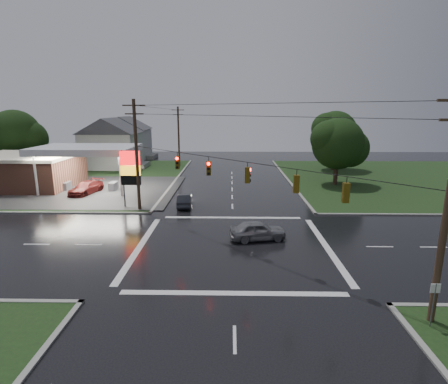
{
  "coord_description": "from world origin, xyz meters",
  "views": [
    {
      "loc": [
        -0.22,
        -24.7,
        10.04
      ],
      "look_at": [
        -0.78,
        4.91,
        3.0
      ],
      "focal_mm": 28.0,
      "sensor_mm": 36.0,
      "label": 1
    }
  ],
  "objects_px": {
    "house_near": "(112,142)",
    "tree_ne_near": "(339,144)",
    "utility_pole_n": "(179,135)",
    "house_far": "(126,137)",
    "gas_station": "(35,168)",
    "pylon_sign": "(130,169)",
    "utility_pole_se": "(447,208)",
    "utility_pole_nw": "(137,154)",
    "car_pump": "(86,188)",
    "car_north": "(184,200)",
    "tree_nw_behind": "(16,134)",
    "car_crossing": "(258,230)",
    "tree_ne_far": "(336,133)"
  },
  "relations": [
    {
      "from": "house_near",
      "to": "tree_nw_behind",
      "type": "height_order",
      "value": "tree_nw_behind"
    },
    {
      "from": "utility_pole_n",
      "to": "house_near",
      "type": "xyz_separation_m",
      "value": [
        -11.45,
        -2.0,
        -1.06
      ]
    },
    {
      "from": "tree_ne_near",
      "to": "car_north",
      "type": "bearing_deg",
      "value": -149.95
    },
    {
      "from": "utility_pole_se",
      "to": "house_far",
      "type": "distance_m",
      "value": 65.55
    },
    {
      "from": "tree_nw_behind",
      "to": "car_pump",
      "type": "height_order",
      "value": "tree_nw_behind"
    },
    {
      "from": "tree_ne_near",
      "to": "tree_nw_behind",
      "type": "bearing_deg",
      "value": 170.53
    },
    {
      "from": "tree_ne_near",
      "to": "utility_pole_n",
      "type": "bearing_deg",
      "value": 145.9
    },
    {
      "from": "utility_pole_nw",
      "to": "car_pump",
      "type": "height_order",
      "value": "utility_pole_nw"
    },
    {
      "from": "house_far",
      "to": "utility_pole_se",
      "type": "bearing_deg",
      "value": -61.32
    },
    {
      "from": "car_north",
      "to": "car_crossing",
      "type": "xyz_separation_m",
      "value": [
        7.03,
        -9.53,
        0.09
      ]
    },
    {
      "from": "utility_pole_se",
      "to": "car_north",
      "type": "distance_m",
      "value": 25.56
    },
    {
      "from": "house_far",
      "to": "tree_ne_far",
      "type": "height_order",
      "value": "tree_ne_far"
    },
    {
      "from": "utility_pole_n",
      "to": "house_far",
      "type": "distance_m",
      "value": 16.0
    },
    {
      "from": "car_north",
      "to": "car_pump",
      "type": "xyz_separation_m",
      "value": [
        -12.65,
        5.37,
        0.1
      ]
    },
    {
      "from": "gas_station",
      "to": "utility_pole_nw",
      "type": "distance_m",
      "value": 19.38
    },
    {
      "from": "house_near",
      "to": "tree_ne_near",
      "type": "relative_size",
      "value": 1.23
    },
    {
      "from": "gas_station",
      "to": "utility_pole_nw",
      "type": "bearing_deg",
      "value": -32.23
    },
    {
      "from": "car_crossing",
      "to": "utility_pole_nw",
      "type": "bearing_deg",
      "value": 44.38
    },
    {
      "from": "utility_pole_n",
      "to": "tree_nw_behind",
      "type": "height_order",
      "value": "utility_pole_n"
    },
    {
      "from": "car_pump",
      "to": "tree_ne_near",
      "type": "bearing_deg",
      "value": 23.87
    },
    {
      "from": "utility_pole_nw",
      "to": "house_near",
      "type": "relative_size",
      "value": 1.0
    },
    {
      "from": "house_near",
      "to": "car_pump",
      "type": "bearing_deg",
      "value": -80.76
    },
    {
      "from": "tree_nw_behind",
      "to": "tree_ne_near",
      "type": "xyz_separation_m",
      "value": [
        47.98,
        -8.0,
        -0.62
      ]
    },
    {
      "from": "pylon_sign",
      "to": "house_near",
      "type": "relative_size",
      "value": 0.54
    },
    {
      "from": "utility_pole_nw",
      "to": "tree_nw_behind",
      "type": "bearing_deg",
      "value": 139.9
    },
    {
      "from": "utility_pole_nw",
      "to": "utility_pole_se",
      "type": "bearing_deg",
      "value": -45.0
    },
    {
      "from": "utility_pole_n",
      "to": "house_far",
      "type": "relative_size",
      "value": 0.95
    },
    {
      "from": "gas_station",
      "to": "tree_ne_near",
      "type": "distance_m",
      "value": 40.0
    },
    {
      "from": "utility_pole_se",
      "to": "tree_nw_behind",
      "type": "distance_m",
      "value": 58.64
    },
    {
      "from": "pylon_sign",
      "to": "tree_ne_near",
      "type": "height_order",
      "value": "tree_ne_near"
    },
    {
      "from": "gas_station",
      "to": "car_pump",
      "type": "distance_m",
      "value": 8.84
    },
    {
      "from": "house_near",
      "to": "tree_nw_behind",
      "type": "relative_size",
      "value": 1.1
    },
    {
      "from": "utility_pole_se",
      "to": "house_far",
      "type": "bearing_deg",
      "value": 118.68
    },
    {
      "from": "car_north",
      "to": "pylon_sign",
      "type": "bearing_deg",
      "value": -0.62
    },
    {
      "from": "tree_ne_near",
      "to": "car_crossing",
      "type": "bearing_deg",
      "value": -120.57
    },
    {
      "from": "gas_station",
      "to": "tree_nw_behind",
      "type": "distance_m",
      "value": 13.63
    },
    {
      "from": "utility_pole_nw",
      "to": "tree_ne_far",
      "type": "height_order",
      "value": "utility_pole_nw"
    },
    {
      "from": "tree_ne_near",
      "to": "car_crossing",
      "type": "distance_m",
      "value": 24.46
    },
    {
      "from": "utility_pole_se",
      "to": "car_north",
      "type": "height_order",
      "value": "utility_pole_se"
    },
    {
      "from": "house_near",
      "to": "car_pump",
      "type": "distance_m",
      "value": 20.34
    },
    {
      "from": "car_crossing",
      "to": "pylon_sign",
      "type": "bearing_deg",
      "value": 43.51
    },
    {
      "from": "tree_ne_near",
      "to": "house_far",
      "type": "bearing_deg",
      "value": 144.23
    },
    {
      "from": "tree_nw_behind",
      "to": "car_north",
      "type": "height_order",
      "value": "tree_nw_behind"
    },
    {
      "from": "utility_pole_n",
      "to": "gas_station",
      "type": "bearing_deg",
      "value": -131.47
    },
    {
      "from": "utility_pole_se",
      "to": "car_north",
      "type": "relative_size",
      "value": 2.75
    },
    {
      "from": "utility_pole_n",
      "to": "car_crossing",
      "type": "height_order",
      "value": "utility_pole_n"
    },
    {
      "from": "gas_station",
      "to": "pylon_sign",
      "type": "relative_size",
      "value": 4.37
    },
    {
      "from": "car_pump",
      "to": "utility_pole_nw",
      "type": "bearing_deg",
      "value": -25.67
    },
    {
      "from": "tree_ne_near",
      "to": "tree_ne_far",
      "type": "xyz_separation_m",
      "value": [
        3.01,
        12.0,
        0.62
      ]
    },
    {
      "from": "house_far",
      "to": "tree_ne_near",
      "type": "distance_m",
      "value": 44.5
    }
  ]
}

